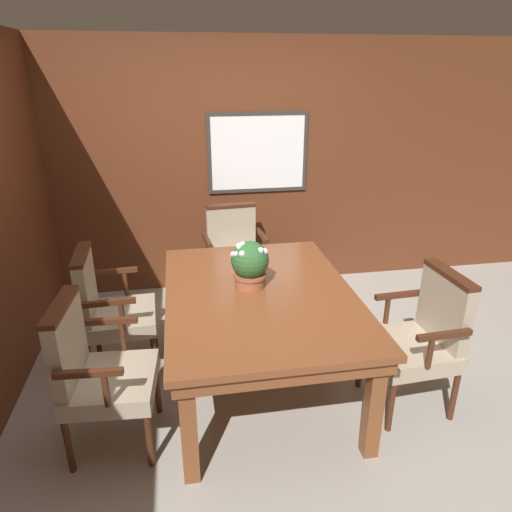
% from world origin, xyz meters
% --- Properties ---
extents(ground_plane, '(14.00, 14.00, 0.00)m').
position_xyz_m(ground_plane, '(0.00, 0.00, 0.00)').
color(ground_plane, '#A39E93').
extents(wall_back, '(7.20, 0.08, 2.45)m').
position_xyz_m(wall_back, '(0.00, 1.87, 1.23)').
color(wall_back, '#5B2D19').
rests_on(wall_back, ground_plane).
extents(dining_table, '(1.27, 1.75, 0.75)m').
position_xyz_m(dining_table, '(0.06, 0.11, 0.66)').
color(dining_table, brown).
rests_on(dining_table, ground_plane).
extents(chair_right_near, '(0.54, 0.58, 0.97)m').
position_xyz_m(chair_right_near, '(1.08, -0.26, 0.53)').
color(chair_right_near, '#472314').
rests_on(chair_right_near, ground_plane).
extents(chair_head_far, '(0.59, 0.55, 0.97)m').
position_xyz_m(chair_head_far, '(0.05, 1.39, 0.53)').
color(chair_head_far, '#472314').
rests_on(chair_head_far, ground_plane).
extents(chair_left_near, '(0.55, 0.59, 0.97)m').
position_xyz_m(chair_left_near, '(-0.98, -0.28, 0.53)').
color(chair_left_near, '#472314').
rests_on(chair_left_near, ground_plane).
extents(chair_left_far, '(0.54, 0.58, 0.97)m').
position_xyz_m(chair_left_far, '(-1.00, 0.49, 0.53)').
color(chair_left_far, '#472314').
rests_on(chair_left_far, ground_plane).
extents(potted_plant, '(0.26, 0.26, 0.33)m').
position_xyz_m(potted_plant, '(0.01, 0.20, 0.92)').
color(potted_plant, '#9E5638').
rests_on(potted_plant, dining_table).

